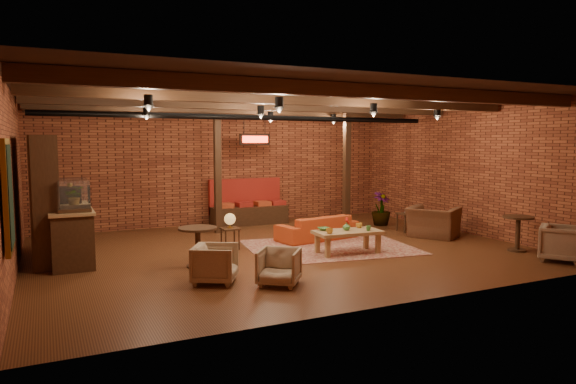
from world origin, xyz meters
name	(u,v)px	position (x,y,z in m)	size (l,w,h in m)	color
floor	(283,250)	(0.00, 0.00, 0.00)	(10.00, 10.00, 0.00)	#3A1D0E
ceiling	(283,97)	(0.00, 0.00, 3.20)	(10.00, 8.00, 0.02)	black
wall_back	(223,166)	(0.00, 4.00, 1.60)	(10.00, 0.02, 3.20)	brown
wall_front	(405,191)	(0.00, -4.00, 1.60)	(10.00, 0.02, 3.20)	brown
wall_left	(12,183)	(-5.00, 0.00, 1.60)	(0.02, 8.00, 3.20)	brown
wall_right	(464,169)	(5.00, 0.00, 1.60)	(0.02, 8.00, 3.20)	brown
ceiling_beams	(283,103)	(0.00, 0.00, 3.08)	(9.80, 6.40, 0.22)	black
ceiling_pipe	(254,118)	(0.00, 1.60, 2.85)	(0.12, 0.12, 9.60)	black
post_left	(218,169)	(-0.60, 2.60, 1.60)	(0.16, 0.16, 3.20)	black
post_right	(347,168)	(2.80, 2.00, 1.60)	(0.16, 0.16, 3.20)	black
service_counter	(70,219)	(-4.10, 1.00, 0.80)	(0.80, 2.50, 1.60)	black
plant_counter	(74,196)	(-4.00, 1.20, 1.22)	(0.35, 0.39, 0.30)	#337F33
shelving_hutch	(46,199)	(-4.50, 1.10, 1.20)	(0.52, 2.00, 2.40)	black
chalkboard_menu	(8,196)	(-4.93, -2.30, 1.60)	(0.08, 0.96, 1.46)	black
banquette	(249,206)	(0.60, 3.55, 0.50)	(2.10, 0.70, 1.00)	maroon
service_sign	(255,139)	(0.60, 3.10, 2.35)	(0.86, 0.06, 0.30)	#FF3419
ceiling_spotlights	(283,114)	(0.00, 0.00, 2.86)	(6.40, 4.40, 0.28)	black
rug	(329,247)	(1.02, -0.18, 0.01)	(3.47, 2.65, 0.01)	maroon
sofa	(317,228)	(1.20, 0.72, 0.28)	(1.95, 0.76, 0.57)	#B63F19
coffee_table	(347,233)	(1.04, -0.86, 0.42)	(1.42, 0.78, 0.72)	#9F724A
side_table_lamp	(230,222)	(-0.98, 0.60, 0.58)	(0.37, 0.37, 0.77)	black
round_table_left	(198,240)	(-2.03, -0.67, 0.50)	(0.71, 0.71, 0.74)	black
armchair_a	(215,262)	(-2.06, -1.82, 0.35)	(0.67, 0.63, 0.69)	beige
armchair_b	(279,265)	(-1.18, -2.39, 0.32)	(0.63, 0.59, 0.65)	beige
armchair_right	(433,217)	(3.89, -0.20, 0.49)	(1.11, 0.72, 0.97)	brown
side_table_book	(407,214)	(3.79, 0.69, 0.44)	(0.46, 0.46, 0.50)	black
round_table_right	(518,228)	(4.40, -2.19, 0.49)	(0.63, 0.63, 0.74)	black
armchair_far	(562,241)	(4.40, -3.20, 0.38)	(0.74, 0.69, 0.76)	beige
plant_tall	(382,175)	(3.79, 1.80, 1.38)	(1.54, 1.54, 2.75)	#4C7F4C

